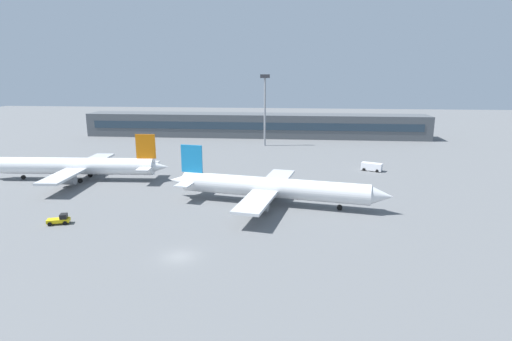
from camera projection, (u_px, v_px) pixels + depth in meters
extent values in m
plane|color=slate|center=(226.00, 182.00, 96.72)|extent=(400.00, 400.00, 0.00)
cube|color=#4C5156|center=(255.00, 125.00, 163.10)|extent=(133.15, 12.00, 9.00)
cube|color=#263847|center=(253.00, 126.00, 157.14)|extent=(126.49, 0.16, 2.80)
cylinder|color=silver|center=(273.00, 188.00, 79.98)|extent=(36.98, 10.41, 3.89)
cone|color=silver|center=(381.00, 196.00, 74.66)|extent=(4.87, 4.40, 3.70)
cone|color=silver|center=(179.00, 180.00, 85.26)|extent=(4.32, 3.38, 2.72)
cube|color=#197FBF|center=(192.00, 159.00, 83.32)|extent=(4.50, 1.17, 5.63)
cube|color=silver|center=(191.00, 180.00, 84.48)|extent=(4.65, 10.59, 0.25)
cube|color=silver|center=(268.00, 189.00, 80.33)|extent=(10.32, 31.11, 0.51)
cylinder|color=gray|center=(259.00, 205.00, 74.92)|extent=(3.59, 2.60, 2.05)
cylinder|color=gray|center=(275.00, 188.00, 86.42)|extent=(3.59, 2.60, 2.05)
cylinder|color=black|center=(340.00, 207.00, 77.25)|extent=(1.08, 0.59, 1.02)
cylinder|color=black|center=(259.00, 205.00, 78.71)|extent=(1.08, 0.59, 1.02)
cylinder|color=black|center=(266.00, 197.00, 83.69)|extent=(1.08, 0.59, 1.02)
cylinder|color=white|center=(76.00, 166.00, 98.00)|extent=(37.61, 6.01, 3.95)
cone|color=white|center=(160.00, 167.00, 97.21)|extent=(4.10, 2.98, 2.77)
cube|color=orange|center=(146.00, 146.00, 96.19)|extent=(4.59, 0.63, 5.72)
cube|color=silver|center=(148.00, 166.00, 97.27)|extent=(3.48, 10.55, 0.25)
cube|color=silver|center=(80.00, 167.00, 98.04)|extent=(6.70, 31.44, 0.52)
cylinder|color=gray|center=(92.00, 167.00, 104.44)|extent=(3.44, 2.26, 2.08)
cylinder|color=gray|center=(68.00, 180.00, 92.32)|extent=(3.44, 2.26, 2.08)
cylinder|color=black|center=(23.00, 177.00, 99.20)|extent=(1.06, 0.47, 1.04)
cylinder|color=black|center=(90.00, 175.00, 101.23)|extent=(1.06, 0.47, 1.04)
cylinder|color=black|center=(80.00, 181.00, 95.98)|extent=(1.06, 0.47, 1.04)
cube|color=yellow|center=(58.00, 220.00, 70.16)|extent=(3.88, 2.52, 0.60)
cube|color=black|center=(64.00, 216.00, 70.19)|extent=(1.47, 1.67, 0.90)
cylinder|color=black|center=(65.00, 223.00, 69.73)|extent=(0.74, 0.45, 0.70)
cylinder|color=black|center=(67.00, 220.00, 71.22)|extent=(0.74, 0.45, 0.70)
cylinder|color=black|center=(50.00, 224.00, 69.25)|extent=(0.74, 0.45, 0.70)
cylinder|color=black|center=(52.00, 221.00, 70.73)|extent=(0.74, 0.45, 0.70)
cube|color=white|center=(372.00, 167.00, 107.55)|extent=(5.56, 3.95, 1.90)
cube|color=#1E2633|center=(380.00, 166.00, 106.47)|extent=(0.92, 1.80, 0.70)
cylinder|color=black|center=(377.00, 171.00, 106.05)|extent=(0.81, 0.57, 0.76)
cylinder|color=black|center=(379.00, 169.00, 107.77)|extent=(0.81, 0.57, 0.76)
cylinder|color=black|center=(364.00, 169.00, 107.68)|extent=(0.81, 0.57, 0.76)
cylinder|color=black|center=(366.00, 168.00, 109.41)|extent=(0.81, 0.57, 0.76)
cylinder|color=gray|center=(265.00, 112.00, 141.55)|extent=(0.70, 0.70, 23.10)
cube|color=#333338|center=(265.00, 76.00, 138.70)|extent=(3.20, 0.80, 1.20)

